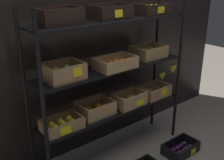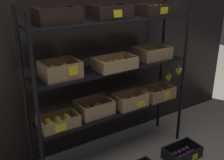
# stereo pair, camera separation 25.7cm
# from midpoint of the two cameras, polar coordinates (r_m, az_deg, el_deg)

# --- Properties ---
(ground_plane) EXTENTS (10.00, 10.00, 0.00)m
(ground_plane) POSITION_cam_midpoint_polar(r_m,az_deg,el_deg) (2.97, 2.56, -15.08)
(ground_plane) COLOR gray
(storefront_wall) EXTENTS (3.95, 0.12, 2.56)m
(storefront_wall) POSITION_cam_midpoint_polar(r_m,az_deg,el_deg) (2.75, -1.48, 11.15)
(storefront_wall) COLOR black
(storefront_wall) RESTS_ON ground_plane
(display_rack) EXTENTS (1.66, 0.37, 1.54)m
(display_rack) POSITION_cam_midpoint_polar(r_m,az_deg,el_deg) (2.53, 3.06, 2.61)
(display_rack) COLOR black
(display_rack) RESTS_ON ground_plane
(crate_ground_plum) EXTENTS (0.38, 0.23, 0.12)m
(crate_ground_plum) POSITION_cam_midpoint_polar(r_m,az_deg,el_deg) (3.02, 16.85, -14.52)
(crate_ground_plum) COLOR black
(crate_ground_plum) RESTS_ON ground_plane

